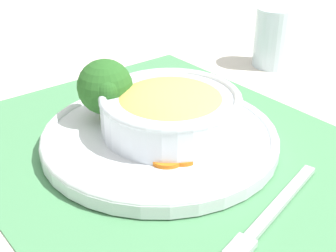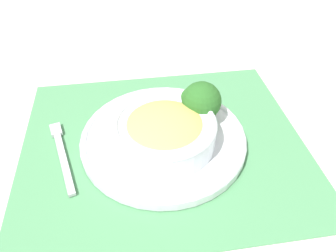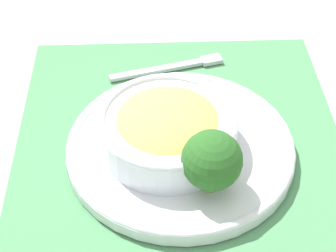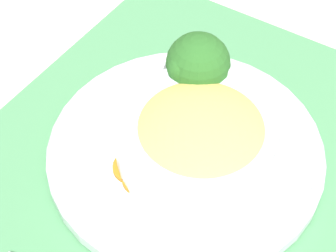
{
  "view_description": "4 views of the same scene",
  "coord_description": "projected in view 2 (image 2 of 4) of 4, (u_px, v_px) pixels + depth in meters",
  "views": [
    {
      "loc": [
        -0.41,
        0.32,
        0.31
      ],
      "look_at": [
        -0.01,
        -0.0,
        0.03
      ],
      "focal_mm": 50.0,
      "sensor_mm": 36.0,
      "label": 1
    },
    {
      "loc": [
        -0.06,
        -0.43,
        0.43
      ],
      "look_at": [
        0.01,
        -0.01,
        0.05
      ],
      "focal_mm": 35.0,
      "sensor_mm": 36.0,
      "label": 2
    },
    {
      "loc": [
        0.52,
        -0.04,
        0.54
      ],
      "look_at": [
        -0.0,
        -0.02,
        0.05
      ],
      "focal_mm": 60.0,
      "sensor_mm": 36.0,
      "label": 3
    },
    {
      "loc": [
        -0.33,
        -0.19,
        0.5
      ],
      "look_at": [
        -0.01,
        0.02,
        0.05
      ],
      "focal_mm": 60.0,
      "sensor_mm": 36.0,
      "label": 4
    }
  ],
  "objects": [
    {
      "name": "bowl",
      "position": [
        163.0,
        130.0,
        0.56
      ],
      "size": [
        0.18,
        0.18,
        0.06
      ],
      "color": "silver",
      "rests_on": "plate"
    },
    {
      "name": "plate",
      "position": [
        163.0,
        138.0,
        0.6
      ],
      "size": [
        0.3,
        0.3,
        0.02
      ],
      "color": "silver",
      "rests_on": "placemat"
    },
    {
      "name": "fork",
      "position": [
        61.0,
        149.0,
        0.59
      ],
      "size": [
        0.06,
        0.18,
        0.01
      ],
      "rotation": [
        0.0,
        0.0,
        0.25
      ],
      "color": "#B7B7BC",
      "rests_on": "placemat"
    },
    {
      "name": "broccoli_floret",
      "position": [
        201.0,
        101.0,
        0.6
      ],
      "size": [
        0.07,
        0.07,
        0.08
      ],
      "color": "#759E51",
      "rests_on": "plate"
    },
    {
      "name": "placemat",
      "position": [
        163.0,
        143.0,
        0.61
      ],
      "size": [
        0.52,
        0.45,
        0.0
      ],
      "color": "#4C8C59",
      "rests_on": "ground_plane"
    },
    {
      "name": "carrot_slice_near",
      "position": [
        132.0,
        126.0,
        0.61
      ],
      "size": [
        0.04,
        0.04,
        0.01
      ],
      "color": "orange",
      "rests_on": "plate"
    },
    {
      "name": "ground_plane",
      "position": [
        163.0,
        144.0,
        0.61
      ],
      "size": [
        4.0,
        4.0,
        0.0
      ],
      "primitive_type": "plane",
      "color": "beige"
    },
    {
      "name": "carrot_slice_middle",
      "position": [
        129.0,
        133.0,
        0.6
      ],
      "size": [
        0.04,
        0.04,
        0.01
      ],
      "color": "orange",
      "rests_on": "plate"
    }
  ]
}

